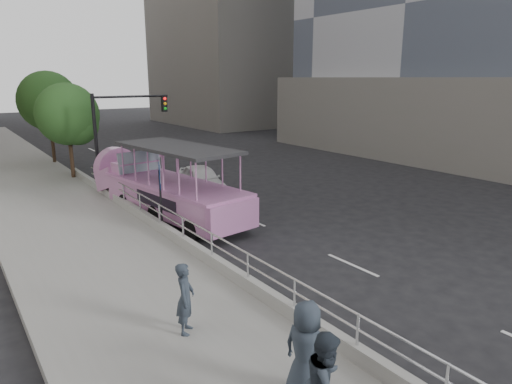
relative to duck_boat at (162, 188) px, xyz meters
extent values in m
plane|color=black|center=(1.73, -6.91, -1.20)|extent=(160.00, 160.00, 0.00)
cube|color=gray|center=(-4.02, 3.09, -1.05)|extent=(5.50, 80.00, 0.30)
cube|color=#9F9F9A|center=(-1.39, -4.91, -0.72)|extent=(0.24, 30.00, 0.36)
cylinder|color=silver|center=(-1.39, -14.91, -0.19)|extent=(0.07, 0.07, 0.70)
cylinder|color=silver|center=(-1.39, -12.91, -0.19)|extent=(0.07, 0.07, 0.70)
cylinder|color=silver|center=(-1.39, -10.91, -0.19)|extent=(0.07, 0.07, 0.70)
cylinder|color=silver|center=(-1.39, -8.91, -0.19)|extent=(0.07, 0.07, 0.70)
cylinder|color=silver|center=(-1.39, -6.91, -0.19)|extent=(0.07, 0.07, 0.70)
cylinder|color=silver|center=(-1.39, -4.91, -0.19)|extent=(0.07, 0.07, 0.70)
cylinder|color=silver|center=(-1.39, -2.91, -0.19)|extent=(0.07, 0.07, 0.70)
cylinder|color=silver|center=(-1.39, -0.91, -0.19)|extent=(0.07, 0.07, 0.70)
cylinder|color=silver|center=(-1.39, 1.09, -0.19)|extent=(0.07, 0.07, 0.70)
cylinder|color=silver|center=(-1.39, 3.09, -0.19)|extent=(0.07, 0.07, 0.70)
cylinder|color=silver|center=(-1.39, 5.09, -0.19)|extent=(0.07, 0.07, 0.70)
cylinder|color=silver|center=(-1.39, -4.91, -0.19)|extent=(0.06, 22.00, 0.06)
cylinder|color=silver|center=(-1.39, -4.91, 0.14)|extent=(0.06, 22.00, 0.06)
cylinder|color=black|center=(-0.49, -3.83, -0.78)|extent=(0.44, 0.88, 0.84)
cylinder|color=black|center=(1.54, -3.54, -0.78)|extent=(0.44, 0.88, 0.84)
cylinder|color=black|center=(-0.86, -1.24, -0.78)|extent=(0.44, 0.88, 0.84)
cylinder|color=black|center=(1.17, -0.96, -0.78)|extent=(0.44, 0.88, 0.84)
cylinder|color=black|center=(-1.22, 1.34, -0.78)|extent=(0.44, 0.88, 0.84)
cylinder|color=black|center=(0.80, 1.63, -0.78)|extent=(0.44, 0.88, 0.84)
cube|color=#B472A5|center=(0.13, -0.91, -0.24)|extent=(3.38, 7.89, 1.16)
cube|color=#B472A5|center=(-0.50, 3.51, -0.01)|extent=(2.54, 2.28, 1.45)
cylinder|color=#B472A5|center=(-0.61, 4.29, 0.27)|extent=(2.26, 0.95, 2.19)
cube|color=#A56097|center=(0.69, -4.83, -0.24)|extent=(2.35, 0.65, 1.16)
cube|color=#A56097|center=(0.13, -0.91, 0.40)|extent=(3.53, 8.18, 0.11)
cube|color=black|center=(0.18, -1.28, 1.96)|extent=(3.31, 6.43, 0.13)
cube|color=#97A7B3|center=(-0.27, 1.90, 0.96)|extent=(2.15, 0.50, 0.98)
cube|color=#B472A5|center=(-0.33, 2.31, 0.69)|extent=(2.16, 1.21, 0.47)
imported|color=silver|center=(3.31, 2.52, -0.47)|extent=(2.46, 4.52, 1.46)
imported|color=#29323D|center=(-3.77, -9.92, -0.05)|extent=(0.70, 0.73, 1.69)
imported|color=#29323D|center=(-2.98, -13.14, 0.05)|extent=(0.82, 1.05, 1.88)
cylinder|color=black|center=(-1.27, -2.80, 0.12)|extent=(0.08, 0.08, 2.63)
cube|color=navy|center=(-1.27, -2.80, 1.23)|extent=(0.26, 0.62, 0.95)
cube|color=silver|center=(-1.24, -2.80, 1.23)|extent=(0.16, 0.40, 0.58)
cylinder|color=black|center=(-1.17, 5.59, 1.40)|extent=(0.18, 0.18, 5.20)
cylinder|color=black|center=(0.83, 5.59, 3.80)|extent=(4.20, 0.12, 0.12)
cube|color=black|center=(2.73, 5.59, 3.35)|extent=(0.28, 0.22, 0.85)
sphere|color=red|center=(2.73, 5.46, 3.65)|extent=(0.16, 0.16, 0.16)
cylinder|color=#362618|center=(-1.67, 9.09, 0.34)|extent=(0.22, 0.22, 3.08)
sphere|color=#2B6127|center=(-1.67, 9.09, 2.76)|extent=(3.52, 3.52, 3.52)
sphere|color=#2B6127|center=(-1.27, 8.79, 2.21)|extent=(2.42, 2.42, 2.42)
cylinder|color=#362618|center=(-1.47, 15.09, 0.54)|extent=(0.22, 0.22, 3.47)
sphere|color=#2B6127|center=(-1.47, 15.09, 3.27)|extent=(3.97, 3.97, 3.97)
sphere|color=#2B6127|center=(-1.07, 14.79, 2.65)|extent=(2.73, 2.73, 2.73)
cube|color=slate|center=(31.73, 3.09, 1.80)|extent=(26.00, 26.00, 6.00)
camera|label=1|loc=(-7.83, -18.54, 4.77)|focal=32.00mm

